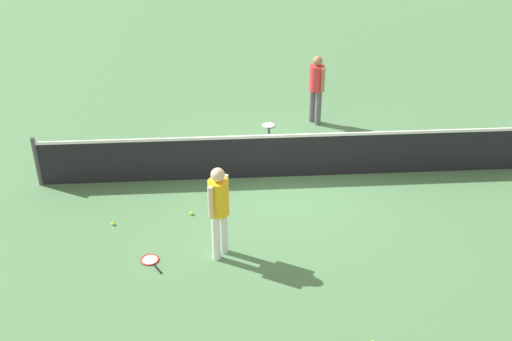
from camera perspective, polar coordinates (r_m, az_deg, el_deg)
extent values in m
plane|color=#4C7A4C|center=(12.92, 2.69, -0.53)|extent=(40.00, 40.00, 0.00)
cylinder|color=#4C4C51|center=(13.11, -19.53, 0.79)|extent=(0.09, 0.09, 1.07)
cube|color=black|center=(12.70, 2.74, 1.25)|extent=(10.00, 0.02, 0.91)
cube|color=white|center=(12.48, 2.79, 3.20)|extent=(10.00, 0.04, 0.06)
cylinder|color=white|center=(10.53, -3.00, -5.61)|extent=(0.20, 0.20, 0.85)
cylinder|color=white|center=(10.38, -3.70, -6.20)|extent=(0.20, 0.20, 0.85)
cylinder|color=yellow|center=(10.04, -3.47, -2.49)|extent=(0.47, 0.47, 0.62)
cylinder|color=beige|center=(10.18, -2.78, -1.85)|extent=(0.13, 0.13, 0.58)
cylinder|color=beige|center=(9.89, -4.19, -2.96)|extent=(0.13, 0.13, 0.58)
sphere|color=beige|center=(9.82, -3.54, -0.40)|extent=(0.32, 0.32, 0.23)
cylinder|color=#595960|center=(15.03, 5.76, 5.72)|extent=(0.19, 0.19, 0.85)
cylinder|color=#595960|center=(15.18, 5.21, 6.00)|extent=(0.19, 0.19, 0.85)
cylinder|color=red|center=(14.82, 5.62, 8.46)|extent=(0.47, 0.47, 0.62)
cylinder|color=#9E704C|center=(14.67, 6.18, 8.28)|extent=(0.12, 0.12, 0.58)
cylinder|color=#9E704C|center=(14.97, 5.08, 8.78)|extent=(0.12, 0.12, 0.58)
sphere|color=#9E704C|center=(14.68, 5.70, 10.00)|extent=(0.32, 0.32, 0.23)
torus|color=red|center=(10.71, -9.75, -8.10)|extent=(0.43, 0.43, 0.02)
cylinder|color=silver|center=(10.71, -9.75, -8.10)|extent=(0.36, 0.36, 0.00)
cylinder|color=black|center=(10.50, -9.08, -8.89)|extent=(0.17, 0.26, 0.03)
torus|color=white|center=(15.06, 1.14, 4.19)|extent=(0.33, 0.33, 0.02)
cylinder|color=silver|center=(15.06, 1.14, 4.19)|extent=(0.28, 0.28, 0.00)
cylinder|color=black|center=(14.80, 1.17, 3.73)|extent=(0.05, 0.28, 0.03)
sphere|color=#C6E033|center=(11.69, -13.04, -4.77)|extent=(0.07, 0.07, 0.07)
sphere|color=#C6E033|center=(11.73, -5.96, -3.94)|extent=(0.07, 0.07, 0.07)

